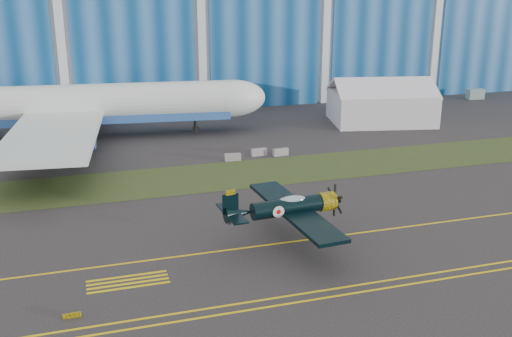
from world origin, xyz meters
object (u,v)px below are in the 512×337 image
object	(u,v)px
warbird	(287,207)
tug	(222,110)
shipping_container	(185,105)
jetliner	(69,62)
tent	(381,100)

from	to	relation	value
warbird	tug	bearing A→B (deg)	78.03
shipping_container	tug	xyz separation A→B (m)	(5.60, -2.86, -0.69)
jetliner	shipping_container	world-z (taller)	jetliner
tent	shipping_container	bearing A→B (deg)	163.63
warbird	tent	xyz separation A→B (m)	(28.94, 37.79, 0.20)
jetliner	tug	bearing A→B (deg)	26.18
warbird	tug	size ratio (longest dim) A/B	5.75
jetliner	shipping_container	distance (m)	22.66
tent	shipping_container	size ratio (longest dim) A/B	2.55
tent	shipping_container	world-z (taller)	tent
jetliner	tent	xyz separation A→B (m)	(45.49, -4.01, -7.08)
warbird	tug	xyz separation A→B (m)	(6.61, 49.94, -2.56)
warbird	jetliner	distance (m)	45.54
tent	tug	world-z (taller)	tent
jetliner	tug	world-z (taller)	jetliner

